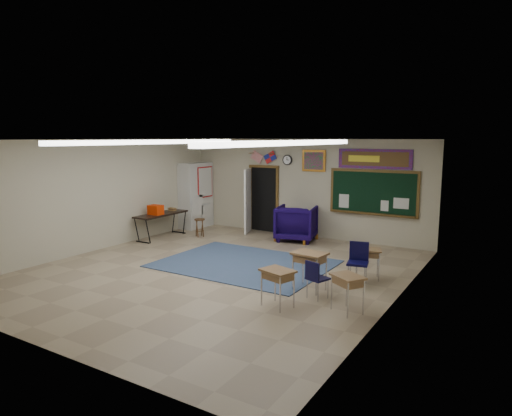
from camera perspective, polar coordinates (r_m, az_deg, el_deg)
The scene contains 25 objects.
floor at distance 10.66m, azimuth -4.73°, elevation -7.84°, with size 9.00×9.00×0.00m, color gray.
back_wall at distance 14.18m, azimuth 5.94°, elevation 2.51°, with size 8.00×0.04×3.00m, color #AFA88E.
front_wall at distance 7.27m, azimuth -26.27°, elevation -4.46°, with size 8.00×0.04×3.00m, color #AFA88E.
left_wall at distance 13.08m, azimuth -19.16°, elevation 1.53°, with size 0.04×9.00×3.00m, color #AFA88E.
right_wall at distance 8.63m, azimuth 17.18°, elevation -1.94°, with size 0.04×9.00×3.00m, color #AFA88E.
ceiling at distance 10.21m, azimuth -4.94°, elevation 8.50°, with size 8.00×9.00×0.04m, color silver.
area_rug at distance 11.18m, azimuth -1.47°, elevation -6.96°, with size 4.00×3.00×0.02m, color #344162.
fluorescent_strips at distance 10.21m, azimuth -4.94°, elevation 8.17°, with size 3.86×6.00×0.10m, color white, non-canonical shape.
doorway at distance 14.81m, azimuth 0.41°, elevation 1.10°, with size 1.10×0.89×2.16m.
chalkboard at distance 13.37m, azimuth 14.42°, elevation 1.73°, with size 2.55×0.14×1.30m.
bulletin_board at distance 13.29m, azimuth 14.59°, elevation 5.96°, with size 2.10×0.05×0.55m.
framed_art_print at distance 13.94m, azimuth 7.24°, elevation 5.88°, with size 0.75×0.05×0.65m.
wall_clock at distance 14.33m, azimuth 3.94°, elevation 6.01°, with size 0.32×0.05×0.32m.
wall_flags at distance 14.71m, azimuth 0.93°, elevation 6.61°, with size 1.16×0.06×0.70m, color red, non-canonical shape.
storage_cabinet at distance 15.65m, azimuth -7.51°, elevation 1.59°, with size 0.59×1.25×2.20m.
wingback_armchair at distance 13.63m, azimuth 5.07°, elevation -1.89°, with size 1.11×1.15×1.04m, color black.
student_chair_reading at distance 13.70m, azimuth 3.47°, elevation -2.51°, with size 0.36×0.36×0.72m, color black, non-canonical shape.
student_chair_desk_a at distance 8.87m, azimuth 7.72°, elevation -8.84°, with size 0.37×0.37×0.75m, color black, non-canonical shape.
student_chair_desk_b at distance 9.77m, azimuth 12.60°, elevation -6.88°, with size 0.44×0.44×0.89m, color black, non-canonical shape.
student_desk_front_left at distance 9.29m, azimuth 6.70°, elevation -7.60°, with size 0.70×0.55×0.78m.
student_desk_front_right at distance 10.27m, azimuth 13.77°, elevation -6.57°, with size 0.66×0.58×0.66m.
student_desk_back_left at distance 8.38m, azimuth 2.72°, elevation -9.72°, with size 0.68×0.59×0.70m.
student_desk_back_right at distance 8.29m, azimuth 11.35°, elevation -10.22°, with size 0.70×0.65×0.67m.
folding_table at distance 14.25m, azimuth -11.76°, elevation -2.02°, with size 0.63×1.84×1.04m.
wooden_stool at distance 14.22m, azimuth -7.05°, elevation -2.43°, with size 0.32×0.32×0.56m.
Camera 1 is at (6.03, -8.25, 3.06)m, focal length 32.00 mm.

